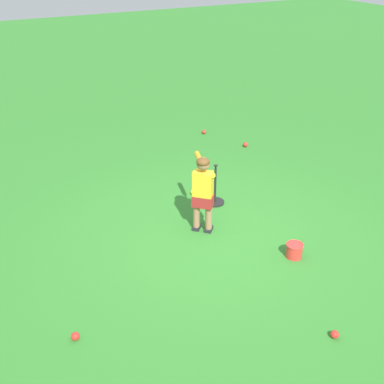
# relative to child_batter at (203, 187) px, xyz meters

# --- Properties ---
(ground_plane) EXTENTS (40.00, 40.00, 0.00)m
(ground_plane) POSITION_rel_child_batter_xyz_m (0.04, -0.26, -0.65)
(ground_plane) COLOR #2D7528
(child_batter) EXTENTS (0.41, 0.76, 1.08)m
(child_batter) POSITION_rel_child_batter_xyz_m (0.00, 0.00, 0.00)
(child_batter) COLOR #232328
(child_batter) RESTS_ON ground
(play_ball_far_right) EXTENTS (0.09, 0.09, 0.09)m
(play_ball_far_right) POSITION_rel_child_batter_xyz_m (-2.11, -1.19, -0.61)
(play_ball_far_right) COLOR red
(play_ball_far_right) RESTS_ON ground
(play_ball_far_left) EXTENTS (0.08, 0.08, 0.08)m
(play_ball_far_left) POSITION_rel_child_batter_xyz_m (1.77, 3.10, -0.61)
(play_ball_far_left) COLOR red
(play_ball_far_left) RESTS_ON ground
(play_ball_behind_batter) EXTENTS (0.08, 0.08, 0.08)m
(play_ball_behind_batter) POSITION_rel_child_batter_xyz_m (0.36, 0.94, -0.61)
(play_ball_behind_batter) COLOR yellow
(play_ball_behind_batter) RESTS_ON ground
(play_ball_midfield) EXTENTS (0.09, 0.09, 0.09)m
(play_ball_midfield) POSITION_rel_child_batter_xyz_m (2.13, 2.14, -0.60)
(play_ball_midfield) COLOR red
(play_ball_midfield) RESTS_ON ground
(play_ball_by_bucket) EXTENTS (0.08, 0.08, 0.08)m
(play_ball_by_bucket) POSITION_rel_child_batter_xyz_m (0.18, -2.38, -0.61)
(play_ball_by_bucket) COLOR red
(play_ball_by_bucket) RESTS_ON ground
(batting_tee) EXTENTS (0.28, 0.28, 0.62)m
(batting_tee) POSITION_rel_child_batter_xyz_m (0.52, 0.55, -0.55)
(batting_tee) COLOR black
(batting_tee) RESTS_ON ground
(toy_bucket) EXTENTS (0.22, 0.22, 0.19)m
(toy_bucket) POSITION_rel_child_batter_xyz_m (0.70, -1.10, -0.55)
(toy_bucket) COLOR red
(toy_bucket) RESTS_ON ground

